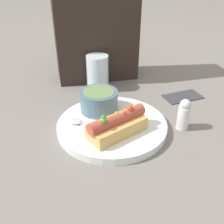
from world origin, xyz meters
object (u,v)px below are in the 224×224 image
drinking_glass (98,72)px  seated_diner (95,15)px  hot_dog (117,124)px  spoon (82,123)px  soup_bowl (99,100)px  salt_shaker (184,114)px

drinking_glass → seated_diner: 0.19m
hot_dog → spoon: 0.10m
soup_bowl → spoon: (-0.06, -0.06, -0.03)m
hot_dog → seated_diner: 0.44m
spoon → salt_shaker: 0.26m
spoon → seated_diner: (0.11, 0.34, 0.20)m
drinking_glass → seated_diner: seated_diner is taller
hot_dog → spoon: (-0.08, 0.06, -0.02)m
soup_bowl → drinking_glass: bearing=79.9°
spoon → hot_dog: bearing=-174.9°
drinking_glass → salt_shaker: (0.17, -0.29, -0.02)m
spoon → seated_diner: bearing=-66.1°
spoon → drinking_glass: bearing=-69.2°
salt_shaker → seated_diner: (-0.15, 0.39, 0.18)m
soup_bowl → seated_diner: (0.05, 0.28, 0.17)m
soup_bowl → drinking_glass: 0.18m
soup_bowl → seated_diner: 0.33m
spoon → drinking_glass: drinking_glass is taller
spoon → seated_diner: seated_diner is taller
salt_shaker → hot_dog: bearing=-177.2°
hot_dog → salt_shaker: same height
drinking_glass → soup_bowl: bearing=-100.1°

